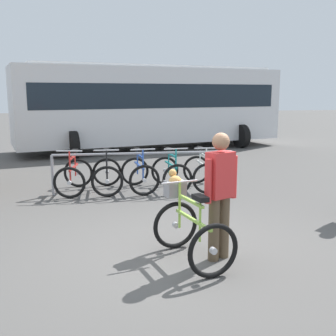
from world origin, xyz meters
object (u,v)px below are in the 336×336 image
Objects in this scene: racked_bike_red at (74,176)px; racked_bike_teal at (171,173)px; featured_bicycle at (188,222)px; bus_distant at (151,103)px; racked_bike_white at (202,172)px; person_with_featured_bike at (220,191)px; racked_bike_blue at (139,174)px; racked_bike_black at (107,175)px.

racked_bike_red and racked_bike_teal have the same top height.
bus_distant is at bearing 82.72° from featured_bicycle.
person_with_featured_bike is (-0.93, -3.86, 0.54)m from racked_bike_white.
person_with_featured_bike is at bearing -65.19° from racked_bike_red.
bus_distant reaches higher than racked_bike_red.
racked_bike_teal is 6.93m from bus_distant.
bus_distant reaches higher than racked_bike_blue.
racked_bike_black is 0.70× the size of person_with_featured_bike.
person_with_featured_bike is at bearing -14.56° from featured_bicycle.
featured_bicycle is at bearing -78.57° from racked_bike_black.
racked_bike_red is 1.40m from racked_bike_blue.
racked_bike_red is 2.80m from racked_bike_white.
bus_distant is (2.83, 6.62, 1.37)m from racked_bike_red.
racked_bike_black is 1.00× the size of racked_bike_blue.
racked_bike_white is 3.99m from featured_bicycle.
racked_bike_black is 7.13m from bus_distant.
racked_bike_blue and racked_bike_teal have the same top height.
racked_bike_black is 0.92× the size of featured_bicycle.
racked_bike_black is at bearing 176.43° from racked_bike_white.
featured_bicycle is (0.09, -3.85, 0.12)m from racked_bike_blue.
bus_distant is (2.13, 6.66, 1.37)m from racked_bike_black.
racked_bike_black is at bearing 106.29° from person_with_featured_bike.
racked_bike_teal is 0.98× the size of racked_bike_white.
bus_distant is at bearing 77.91° from racked_bike_blue.
racked_bike_red and racked_bike_blue have the same top height.
racked_bike_white is at bearing -3.57° from racked_bike_black.
racked_bike_black is at bearing 176.43° from racked_bike_teal.
racked_bike_black and racked_bike_white have the same top height.
person_with_featured_bike is (0.47, -3.95, 0.54)m from racked_bike_blue.
racked_bike_blue is 1.40m from racked_bike_white.
person_with_featured_bike reaches higher than racked_bike_black.
racked_bike_teal is (1.40, -0.09, 0.00)m from racked_bike_black.
racked_bike_white is (1.40, -0.09, -0.00)m from racked_bike_blue.
featured_bicycle is at bearing -109.18° from racked_bike_white.
bus_distant reaches higher than racked_bike_teal.
bus_distant is (1.44, 6.71, 1.37)m from racked_bike_blue.
featured_bicycle is 0.76× the size of person_with_featured_bike.
bus_distant reaches higher than racked_bike_white.
bus_distant is at bearing 72.23° from racked_bike_black.
racked_bike_blue is 0.70m from racked_bike_teal.
racked_bike_white is 0.92× the size of featured_bicycle.
featured_bicycle is (-0.61, -3.81, 0.12)m from racked_bike_teal.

